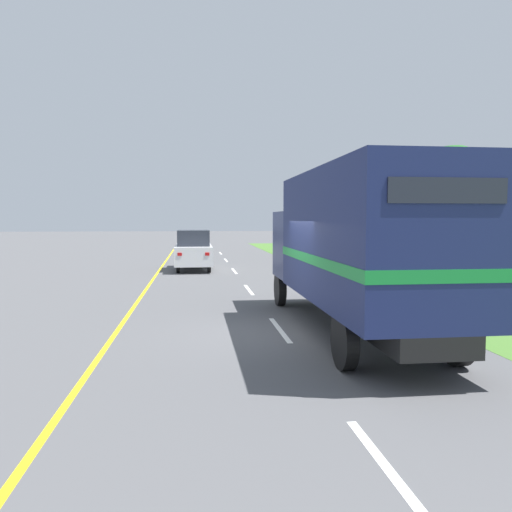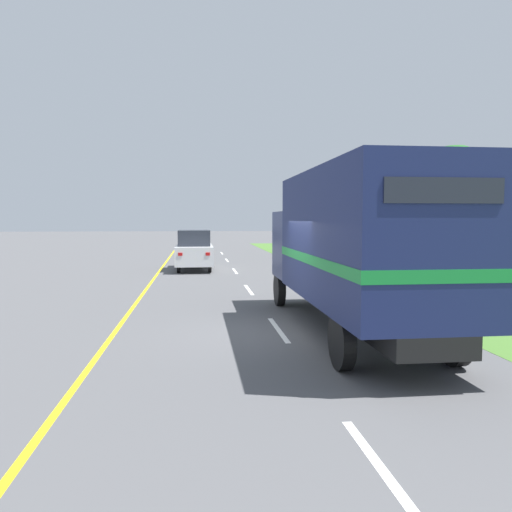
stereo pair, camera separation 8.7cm
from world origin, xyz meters
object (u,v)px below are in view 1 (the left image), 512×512
Objects in this scene: roadside_tree_far at (335,212)px; highway_sign at (409,242)px; roadside_tree_mid at (388,204)px; roadside_tree_near at (453,187)px; lead_car_white at (194,250)px; horse_trailer_truck at (355,245)px.

highway_sign is at bearing -96.19° from roadside_tree_far.
roadside_tree_mid is at bearing 72.25° from highway_sign.
roadside_tree_near reaches higher than highway_sign.
roadside_tree_near is 7.45m from roadside_tree_mid.
lead_car_white is 10.57m from highway_sign.
roadside_tree_near is (8.95, 12.45, 2.15)m from horse_trailer_truck.
horse_trailer_truck is 21.74m from roadside_tree_mid.
roadside_tree_mid reaches higher than roadside_tree_far.
horse_trailer_truck is 10.14m from highway_sign.
roadside_tree_near is 1.25× the size of roadside_tree_far.
roadside_tree_near is at bearing -10.32° from lead_car_white.
highway_sign is at bearing 59.58° from horse_trailer_truck.
horse_trailer_truck is 1.51× the size of roadside_tree_mid.
roadside_tree_far is (-1.96, 13.47, -1.06)m from roadside_tree_near.
highway_sign is 11.84m from roadside_tree_mid.
highway_sign is (8.69, -5.99, 0.61)m from lead_car_white.
roadside_tree_near is 13.65m from roadside_tree_far.
highway_sign is 0.48× the size of roadside_tree_mid.
horse_trailer_truck is at bearing -120.42° from highway_sign.
lead_car_white is 0.93× the size of roadside_tree_far.
roadside_tree_mid is (8.69, 19.87, 1.54)m from horse_trailer_truck.
highway_sign is at bearing -107.75° from roadside_tree_mid.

